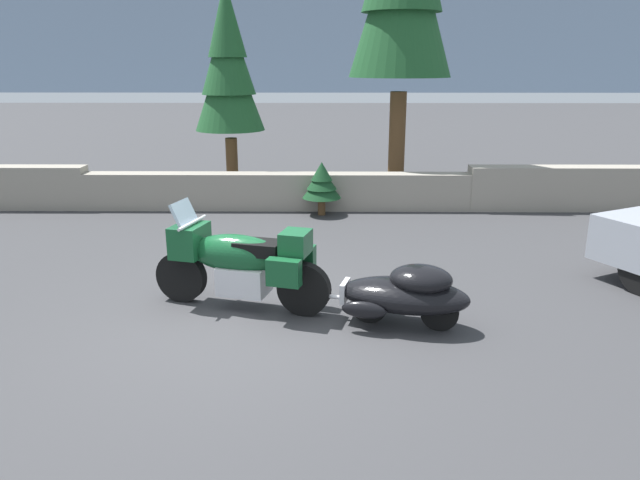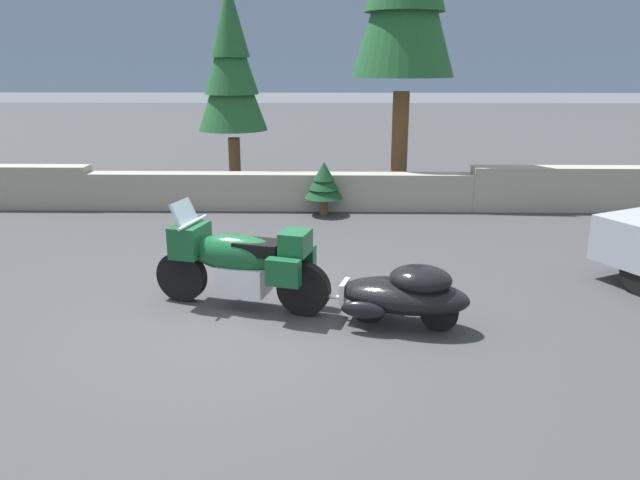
% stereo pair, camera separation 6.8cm
% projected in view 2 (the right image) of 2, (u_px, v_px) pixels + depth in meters
% --- Properties ---
extents(ground_plane, '(80.00, 80.00, 0.00)m').
position_uv_depth(ground_plane, '(240.00, 323.00, 7.20)').
color(ground_plane, '#38383A').
extents(stone_guard_wall, '(24.00, 0.48, 0.91)m').
position_uv_depth(stone_guard_wall, '(292.00, 189.00, 12.62)').
color(stone_guard_wall, gray).
rests_on(stone_guard_wall, ground).
extents(distant_ridgeline, '(240.00, 80.00, 16.00)m').
position_uv_depth(distant_ridgeline, '(325.00, 29.00, 96.80)').
color(distant_ridgeline, '#7F93AD').
rests_on(distant_ridgeline, ground).
extents(touring_motorcycle, '(2.27, 1.10, 1.33)m').
position_uv_depth(touring_motorcycle, '(240.00, 260.00, 7.49)').
color(touring_motorcycle, black).
rests_on(touring_motorcycle, ground).
extents(car_shaped_trailer, '(2.22, 1.08, 0.76)m').
position_uv_depth(car_shaped_trailer, '(405.00, 293.00, 7.00)').
color(car_shaped_trailer, black).
rests_on(car_shaped_trailer, ground).
extents(pine_tree_secondary, '(1.52, 1.52, 4.67)m').
position_uv_depth(pine_tree_secondary, '(231.00, 65.00, 13.07)').
color(pine_tree_secondary, brown).
rests_on(pine_tree_secondary, ground).
extents(pine_sapling_near, '(0.78, 0.78, 1.08)m').
position_uv_depth(pine_sapling_near, '(324.00, 182.00, 12.09)').
color(pine_sapling_near, brown).
rests_on(pine_sapling_near, ground).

